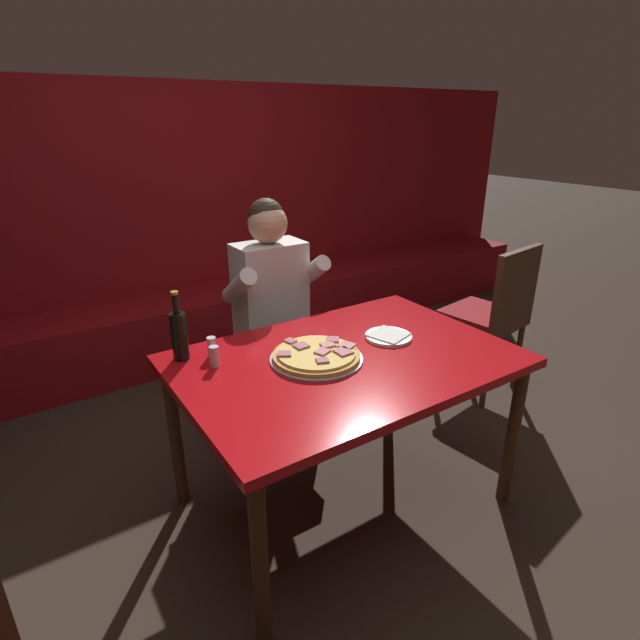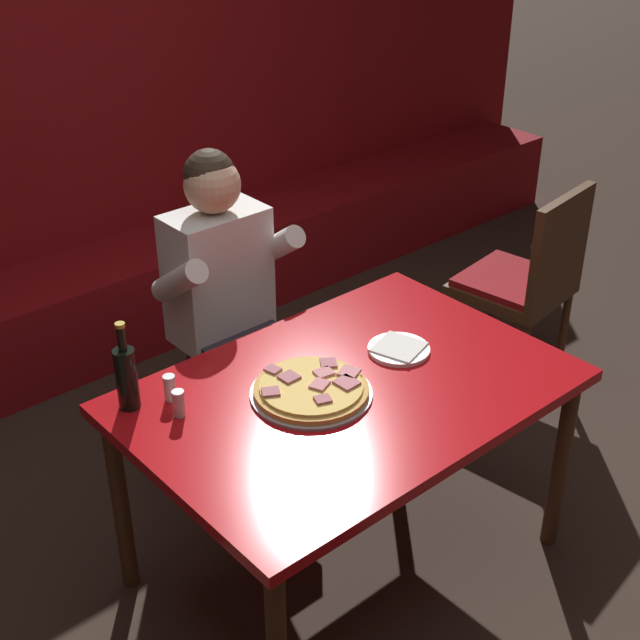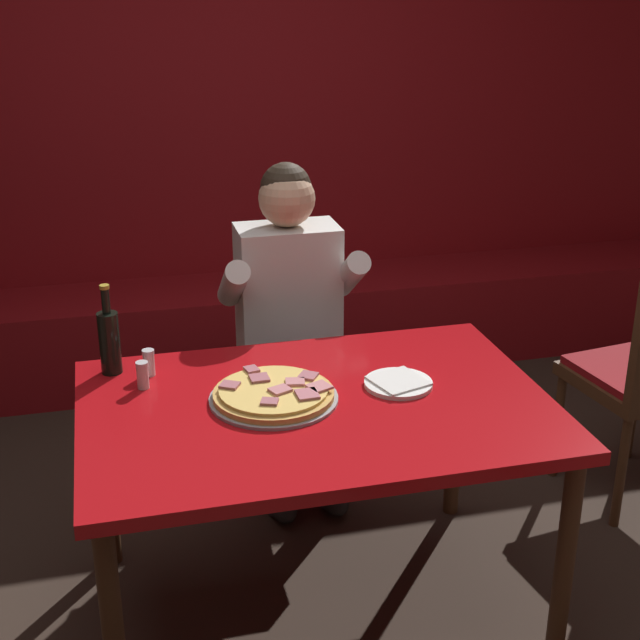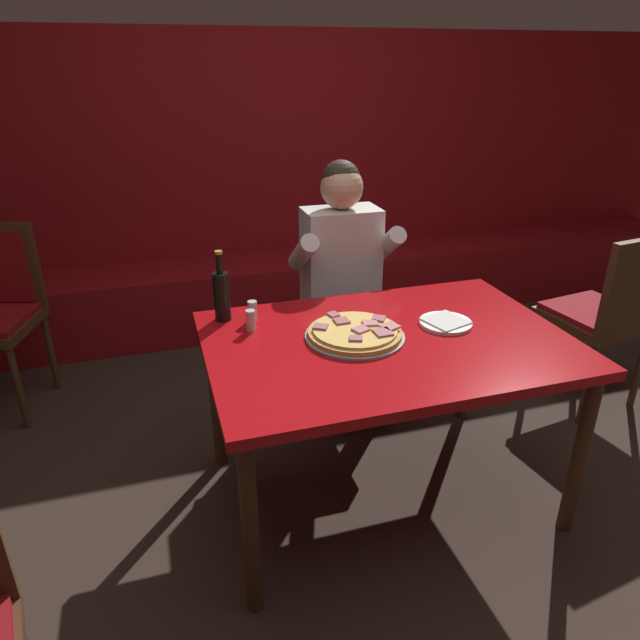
{
  "view_description": "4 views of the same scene",
  "coord_description": "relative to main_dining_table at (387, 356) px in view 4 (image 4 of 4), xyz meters",
  "views": [
    {
      "loc": [
        -1.11,
        -1.49,
        1.67
      ],
      "look_at": [
        -0.08,
        0.07,
        0.9
      ],
      "focal_mm": 28.0,
      "sensor_mm": 36.0,
      "label": 1
    },
    {
      "loc": [
        -1.59,
        -1.7,
        2.32
      ],
      "look_at": [
        -0.02,
        0.11,
        0.95
      ],
      "focal_mm": 50.0,
      "sensor_mm": 36.0,
      "label": 2
    },
    {
      "loc": [
        -0.56,
        -2.27,
        1.94
      ],
      "look_at": [
        0.05,
        0.14,
        0.94
      ],
      "focal_mm": 50.0,
      "sensor_mm": 36.0,
      "label": 3
    },
    {
      "loc": [
        -0.82,
        -1.78,
        1.71
      ],
      "look_at": [
        -0.2,
        0.24,
        0.74
      ],
      "focal_mm": 32.0,
      "sensor_mm": 36.0,
      "label": 4
    }
  ],
  "objects": [
    {
      "name": "ground_plane",
      "position": [
        0.0,
        0.0,
        -0.67
      ],
      "size": [
        24.0,
        24.0,
        0.0
      ],
      "primitive_type": "plane",
      "color": "#33261E"
    },
    {
      "name": "main_dining_table",
      "position": [
        0.0,
        0.0,
        0.0
      ],
      "size": [
        1.38,
        0.94,
        0.74
      ],
      "color": "#422816",
      "rests_on": "ground_plane"
    },
    {
      "name": "pizza",
      "position": [
        -0.12,
        0.05,
        0.09
      ],
      "size": [
        0.38,
        0.38,
        0.05
      ],
      "color": "#9E9EA3",
      "rests_on": "main_dining_table"
    },
    {
      "name": "diner_seated_blue_shirt",
      "position": [
        0.1,
        0.76,
        0.04
      ],
      "size": [
        0.53,
        0.53,
        1.27
      ],
      "color": "black",
      "rests_on": "ground_plane"
    },
    {
      "name": "dining_chair_near_right",
      "position": [
        1.36,
        0.31,
        -0.1
      ],
      "size": [
        0.5,
        0.5,
        0.97
      ],
      "color": "#422816",
      "rests_on": "ground_plane"
    },
    {
      "name": "shaker_red_pepper_flakes",
      "position": [
        -0.46,
        0.31,
        0.11
      ],
      "size": [
        0.04,
        0.04,
        0.09
      ],
      "color": "silver",
      "rests_on": "main_dining_table"
    },
    {
      "name": "booth_bench",
      "position": [
        0.0,
        1.86,
        -0.44
      ],
      "size": [
        6.46,
        0.48,
        0.46
      ],
      "primitive_type": "cube",
      "color": "maroon",
      "rests_on": "ground_plane"
    },
    {
      "name": "plate_white_paper",
      "position": [
        0.27,
        0.05,
        0.08
      ],
      "size": [
        0.21,
        0.21,
        0.02
      ],
      "color": "white",
      "rests_on": "main_dining_table"
    },
    {
      "name": "beer_bottle",
      "position": [
        -0.57,
        0.36,
        0.18
      ],
      "size": [
        0.07,
        0.07,
        0.29
      ],
      "color": "black",
      "rests_on": "main_dining_table"
    },
    {
      "name": "booth_wall_panel",
      "position": [
        0.0,
        2.18,
        0.28
      ],
      "size": [
        6.8,
        0.16,
        1.9
      ],
      "primitive_type": "cube",
      "color": "maroon",
      "rests_on": "ground_plane"
    },
    {
      "name": "shaker_black_pepper",
      "position": [
        -0.49,
        0.22,
        0.11
      ],
      "size": [
        0.04,
        0.04,
        0.09
      ],
      "color": "silver",
      "rests_on": "main_dining_table"
    }
  ]
}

